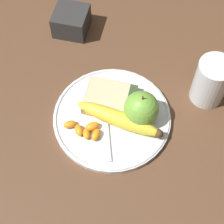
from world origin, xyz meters
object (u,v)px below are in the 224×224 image
(juice_glass, at_px, (211,82))
(banana, at_px, (120,119))
(apple, at_px, (141,108))
(bread_slice, at_px, (107,99))
(jam_packet, at_px, (128,92))
(condiment_caddy, at_px, (71,21))
(fork, at_px, (107,120))
(plate, at_px, (112,117))

(juice_glass, distance_m, banana, 0.22)
(apple, bearing_deg, bread_slice, -16.68)
(bread_slice, xyz_separation_m, jam_packet, (-0.04, -0.03, -0.00))
(condiment_caddy, bearing_deg, bread_slice, 124.65)
(banana, xyz_separation_m, jam_packet, (-0.00, -0.08, -0.01))
(juice_glass, distance_m, apple, 0.17)
(bread_slice, height_order, fork, bread_slice)
(banana, bearing_deg, condiment_caddy, -54.37)
(jam_packet, xyz_separation_m, condiment_caddy, (0.18, -0.18, 0.01))
(apple, distance_m, jam_packet, 0.07)
(plate, height_order, condiment_caddy, condiment_caddy)
(apple, bearing_deg, juice_glass, -144.44)
(banana, distance_m, condiment_caddy, 0.31)
(banana, bearing_deg, apple, -149.43)
(fork, bearing_deg, banana, -107.07)
(plate, distance_m, banana, 0.03)
(fork, bearing_deg, plate, -51.74)
(juice_glass, relative_size, banana, 0.57)
(fork, bearing_deg, juice_glass, -77.08)
(apple, xyz_separation_m, bread_slice, (0.08, -0.02, -0.03))
(jam_packet, bearing_deg, juice_glass, -165.14)
(juice_glass, distance_m, bread_slice, 0.23)
(plate, xyz_separation_m, apple, (-0.06, -0.01, 0.04))
(banana, distance_m, fork, 0.03)
(condiment_caddy, bearing_deg, fork, 121.06)
(juice_glass, height_order, apple, juice_glass)
(plate, bearing_deg, apple, -169.01)
(banana, distance_m, bread_slice, 0.06)
(apple, xyz_separation_m, fork, (0.07, 0.03, -0.04))
(juice_glass, distance_m, condiment_caddy, 0.38)
(plate, bearing_deg, fork, 56.02)
(apple, bearing_deg, jam_packet, -53.40)
(apple, height_order, fork, apple)
(juice_glass, relative_size, condiment_caddy, 1.37)
(juice_glass, xyz_separation_m, fork, (0.21, 0.12, -0.04))
(apple, relative_size, bread_slice, 0.89)
(plate, bearing_deg, jam_packet, -110.02)
(apple, bearing_deg, fork, 19.56)
(banana, distance_m, jam_packet, 0.08)
(apple, bearing_deg, plate, 10.99)
(bread_slice, distance_m, condiment_caddy, 0.25)
(jam_packet, height_order, condiment_caddy, condiment_caddy)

